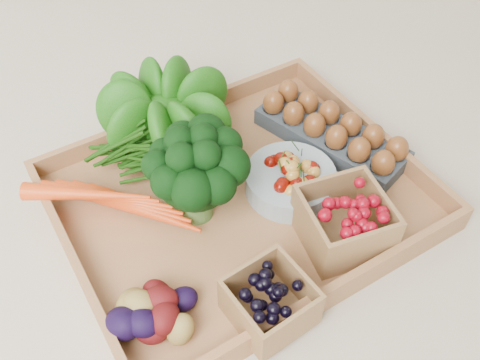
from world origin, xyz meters
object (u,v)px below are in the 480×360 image
broccoli (196,188)px  tray (240,202)px  egg_carton (331,137)px  cherry_bowl (290,181)px

broccoli → tray: bearing=-6.6°
tray → broccoli: 0.10m
tray → egg_carton: (0.20, 0.03, 0.02)m
broccoli → cherry_bowl: broccoli is taller
tray → cherry_bowl: (0.08, -0.02, 0.03)m
cherry_bowl → egg_carton: bearing=22.7°
broccoli → cherry_bowl: bearing=-12.2°
tray → cherry_bowl: bearing=-17.1°
tray → broccoli: bearing=173.4°
egg_carton → cherry_bowl: bearing=-174.6°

